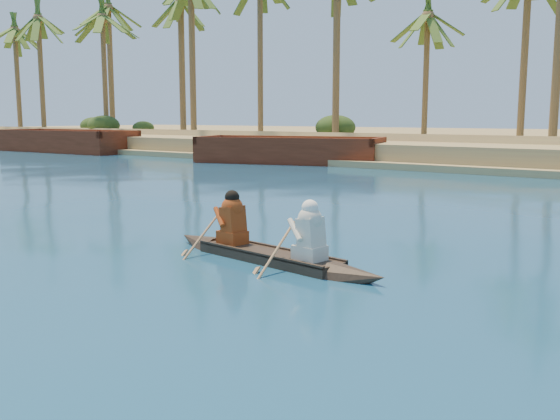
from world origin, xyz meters
The scene contains 7 objects.
ground centered at (0.00, 0.00, 0.00)m, with size 160.00×160.00×0.00m, color navy.
sandy_embankment centered at (0.00, 46.89, 0.53)m, with size 150.00×51.00×1.50m.
palm_grove centered at (0.00, 35.00, 8.00)m, with size 110.00×14.00×16.00m, color #33581F, non-canonical shape.
shrub_cluster centered at (0.00, 31.50, 1.20)m, with size 100.00×6.00×2.40m, color #1E3312, non-canonical shape.
canoe centered at (7.21, 1.23, 0.30)m, with size 5.62×1.43×1.54m.
barge_left centered at (-29.62, 22.00, 0.73)m, with size 12.76×4.92×2.09m.
barge_mid centered at (-8.06, 22.95, 0.66)m, with size 11.99×6.89×1.90m.
Camera 1 is at (14.66, -8.35, 2.86)m, focal length 40.00 mm.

